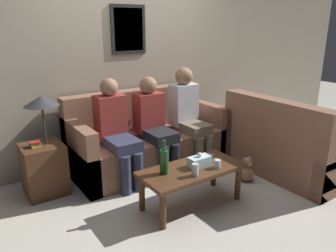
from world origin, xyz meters
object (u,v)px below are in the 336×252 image
object	(u,v)px
coffee_table	(192,174)
drinking_glass	(217,164)
person_left	(116,128)
couch_side	(287,147)
teddy_bear	(246,171)
wine_bottle	(164,161)
person_middle	(154,122)
couch_main	(147,141)
person_right	(189,112)

from	to	relation	value
coffee_table	drinking_glass	world-z (taller)	drinking_glass
person_left	couch_side	bearing A→B (deg)	-28.01
teddy_bear	coffee_table	bearing A→B (deg)	-176.77
coffee_table	wine_bottle	xyz separation A→B (m)	(-0.29, 0.06, 0.19)
coffee_table	teddy_bear	distance (m)	0.88
wine_bottle	teddy_bear	xyz separation A→B (m)	(1.15, -0.01, -0.40)
coffee_table	person_middle	size ratio (longest dim) A/B	0.91
couch_side	coffee_table	world-z (taller)	couch_side
couch_main	coffee_table	distance (m)	1.11
teddy_bear	couch_side	bearing A→B (deg)	-9.90
coffee_table	person_left	distance (m)	1.03
person_right	wine_bottle	bearing A→B (deg)	-138.18
drinking_glass	couch_side	bearing A→B (deg)	4.05
couch_side	person_middle	world-z (taller)	person_middle
couch_side	person_middle	distance (m)	1.65
couch_side	drinking_glass	distance (m)	1.23
couch_side	teddy_bear	xyz separation A→B (m)	(-0.58, 0.10, -0.21)
couch_side	coffee_table	distance (m)	1.44
wine_bottle	person_left	size ratio (longest dim) A/B	0.28
wine_bottle	person_right	xyz separation A→B (m)	(0.95, 0.85, 0.15)
couch_side	wine_bottle	size ratio (longest dim) A/B	4.25
person_middle	person_right	bearing A→B (deg)	1.43
person_middle	teddy_bear	xyz separation A→B (m)	(0.74, -0.84, -0.51)
coffee_table	person_middle	xyz separation A→B (m)	(0.12, 0.89, 0.30)
couch_main	person_right	xyz separation A→B (m)	(0.51, -0.20, 0.35)
drinking_glass	teddy_bear	world-z (taller)	drinking_glass
couch_main	person_middle	world-z (taller)	person_middle
wine_bottle	person_middle	world-z (taller)	person_middle
couch_main	wine_bottle	size ratio (longest dim) A/B	5.79
coffee_table	drinking_glass	distance (m)	0.27
couch_main	person_middle	xyz separation A→B (m)	(-0.02, -0.21, 0.31)
person_middle	person_left	bearing A→B (deg)	177.40
couch_side	person_right	xyz separation A→B (m)	(-0.79, 0.96, 0.35)
wine_bottle	person_left	world-z (taller)	person_left
wine_bottle	person_middle	xyz separation A→B (m)	(0.41, 0.83, 0.11)
coffee_table	wine_bottle	distance (m)	0.35
couch_side	person_left	distance (m)	2.08
couch_side	person_middle	bearing A→B (deg)	54.49
couch_main	teddy_bear	bearing A→B (deg)	-55.75
person_middle	coffee_table	bearing A→B (deg)	-97.43
person_middle	teddy_bear	world-z (taller)	person_middle
coffee_table	person_middle	distance (m)	0.94
person_right	couch_main	bearing A→B (deg)	158.77
coffee_table	person_middle	world-z (taller)	person_middle
drinking_glass	person_left	bearing A→B (deg)	119.20
couch_main	coffee_table	xyz separation A→B (m)	(-0.14, -1.10, 0.01)
person_middle	teddy_bear	distance (m)	1.23
wine_bottle	coffee_table	bearing A→B (deg)	-10.78
drinking_glass	person_left	world-z (taller)	person_left
drinking_glass	person_right	distance (m)	1.16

